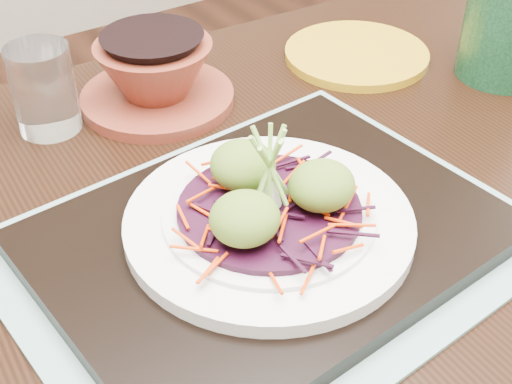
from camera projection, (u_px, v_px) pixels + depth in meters
dining_table at (227, 309)px, 0.70m from camera, size 1.19×0.83×0.72m
placemat at (269, 245)px, 0.63m from camera, size 0.47×0.38×0.00m
serving_tray at (269, 236)px, 0.62m from camera, size 0.41×0.32×0.02m
white_plate at (269, 221)px, 0.61m from camera, size 0.25×0.25×0.02m
cabbage_bed at (269, 209)px, 0.61m from camera, size 0.16×0.16×0.01m
carrot_julienne at (269, 202)px, 0.60m from camera, size 0.19×0.19×0.01m
guacamole_scoops at (270, 189)px, 0.59m from camera, size 0.14×0.12×0.04m
scallion_garnish at (270, 170)px, 0.58m from camera, size 0.06×0.06×0.09m
water_glass at (44, 89)px, 0.76m from camera, size 0.07×0.07×0.10m
terracotta_bowl_set at (156, 77)px, 0.81m from camera, size 0.22×0.22×0.07m
yellow_plate at (356, 54)px, 0.92m from camera, size 0.22×0.22×0.01m
green_jar at (510, 26)px, 0.85m from camera, size 0.13×0.13×0.13m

